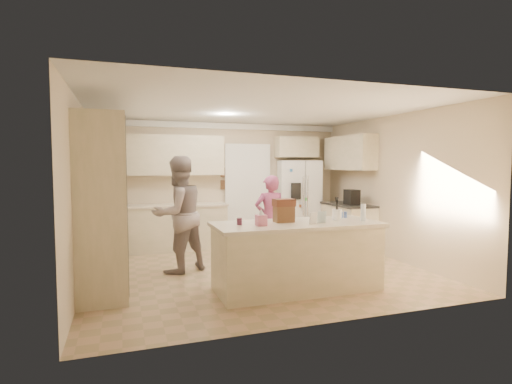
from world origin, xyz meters
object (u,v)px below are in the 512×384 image
object	(u,v)px
refrigerator	(298,201)
dollhouse_body	(284,214)
coffee_maker	(352,197)
island_base	(297,258)
tissue_box	(261,220)
teen_boy	(178,214)
utensil_crock	(337,215)
teen_girl	(270,218)

from	to	relation	value
refrigerator	dollhouse_body	world-z (taller)	refrigerator
coffee_maker	island_base	world-z (taller)	coffee_maker
tissue_box	teen_boy	distance (m)	1.75
coffee_maker	island_base	size ratio (longest dim) A/B	0.14
coffee_maker	utensil_crock	size ratio (longest dim) A/B	2.00
island_base	teen_boy	bearing A→B (deg)	134.78
coffee_maker	tissue_box	bearing A→B (deg)	-142.43
refrigerator	utensil_crock	world-z (taller)	refrigerator
utensil_crock	island_base	bearing A→B (deg)	-175.60
tissue_box	island_base	bearing A→B (deg)	10.30
coffee_maker	teen_girl	size ratio (longest dim) A/B	0.20
refrigerator	coffee_maker	xyz separation A→B (m)	(0.58, -1.26, 0.17)
coffee_maker	teen_girl	world-z (taller)	teen_girl
island_base	utensil_crock	distance (m)	0.86
utensil_crock	teen_girl	distance (m)	1.65
dollhouse_body	teen_girl	size ratio (longest dim) A/B	0.17
coffee_maker	dollhouse_body	distance (m)	2.84
teen_girl	teen_boy	bearing A→B (deg)	11.26
utensil_crock	teen_boy	bearing A→B (deg)	146.35
tissue_box	dollhouse_body	distance (m)	0.45
teen_boy	teen_girl	bearing A→B (deg)	161.13
utensil_crock	teen_boy	xyz separation A→B (m)	(-2.06, 1.37, -0.07)
tissue_box	teen_boy	world-z (taller)	teen_boy
refrigerator	dollhouse_body	size ratio (longest dim) A/B	6.92
tissue_box	teen_boy	bearing A→B (deg)	119.51
utensil_crock	tissue_box	size ratio (longest dim) A/B	1.07
dollhouse_body	island_base	bearing A→B (deg)	-33.69
coffee_maker	teen_boy	distance (m)	3.50
refrigerator	island_base	xyz separation A→B (m)	(-1.47, -3.16, -0.46)
dollhouse_body	teen_girl	xyz separation A→B (m)	(0.37, 1.53, -0.27)
island_base	refrigerator	bearing A→B (deg)	65.08
refrigerator	tissue_box	size ratio (longest dim) A/B	12.86
coffee_maker	teen_girl	xyz separation A→B (m)	(-1.83, -0.27, -0.31)
utensil_crock	dollhouse_body	xyz separation A→B (m)	(-0.80, 0.05, 0.04)
tissue_box	teen_boy	size ratio (longest dim) A/B	0.08
island_base	utensil_crock	bearing A→B (deg)	4.40
island_base	tissue_box	size ratio (longest dim) A/B	15.71
tissue_box	teen_girl	xyz separation A→B (m)	(0.77, 1.73, -0.23)
utensil_crock	dollhouse_body	distance (m)	0.80
coffee_maker	dollhouse_body	size ratio (longest dim) A/B	1.15
refrigerator	dollhouse_body	distance (m)	3.46
tissue_box	teen_girl	world-z (taller)	teen_girl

